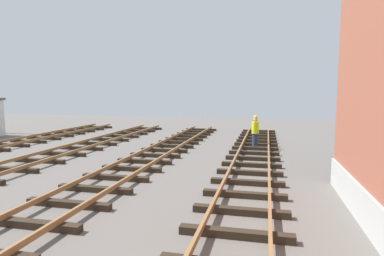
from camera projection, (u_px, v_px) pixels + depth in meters
The scene contains 1 object.
track_worker_foreground at pixel (255, 132), 18.27m from camera, with size 0.40×0.40×1.87m.
Camera 1 is at (1.65, -0.55, 3.14)m, focal length 30.47 mm.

